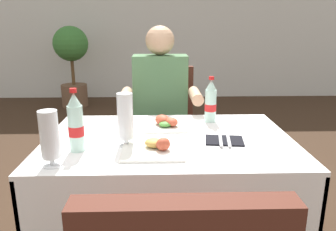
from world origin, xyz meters
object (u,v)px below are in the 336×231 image
Objects in this scene: main_dining_table at (169,172)px; beer_glass_middle at (50,137)px; potted_plant_corner at (72,58)px; napkin_cutlery_set at (224,140)px; plate_far_diner at (165,123)px; beer_glass_left at (125,120)px; plate_near_camera at (155,147)px; chair_far_diner_seat at (165,127)px; cola_bottle_secondary at (211,102)px; cola_bottle_primary at (76,124)px; seated_diner_far at (160,110)px.

main_dining_table is 0.62m from beer_glass_middle.
napkin_cutlery_set is at bearing -66.32° from potted_plant_corner.
beer_glass_middle is at bearing -133.06° from plate_far_diner.
potted_plant_corner is (-1.38, 3.66, 0.18)m from main_dining_table.
beer_glass_left is 0.33m from beer_glass_middle.
plate_near_camera reaches higher than main_dining_table.
napkin_cutlery_set is at bearing -12.73° from main_dining_table.
main_dining_table is 4.44× the size of plate_near_camera.
chair_far_diner_seat is at bearing 77.89° from beer_glass_left.
main_dining_table is at bearing 34.32° from beer_glass_middle.
main_dining_table is 0.45m from cola_bottle_secondary.
cola_bottle_secondary is at bearing 93.20° from napkin_cutlery_set.
beer_glass_left is at bearing -72.48° from potted_plant_corner.
cola_bottle_primary is at bearing -171.77° from napkin_cutlery_set.
beer_glass_left is at bearing -124.12° from plate_far_diner.
chair_far_diner_seat is at bearing 114.19° from cola_bottle_secondary.
cola_bottle_secondary is (0.24, -0.52, 0.31)m from chair_far_diner_seat.
beer_glass_left is 0.56m from cola_bottle_secondary.
beer_glass_middle is (-0.44, -0.47, 0.10)m from plate_far_diner.
plate_far_diner is (-0.01, 0.16, 0.20)m from main_dining_table.
beer_glass_left is at bearing 38.31° from beer_glass_middle.
napkin_cutlery_set is at bearing 18.75° from plate_near_camera.
main_dining_table is at bearing -90.00° from chair_far_diner_seat.
seated_diner_far reaches higher than napkin_cutlery_set.
beer_glass_left is 1.09× the size of beer_glass_middle.
main_dining_table is 4.89× the size of beer_glass_left.
plate_far_diner reaches higher than napkin_cutlery_set.
cola_bottle_secondary is at bearing 47.72° from main_dining_table.
beer_glass_left is (-0.19, -0.88, 0.32)m from chair_far_diner_seat.
beer_glass_middle is (-0.45, -0.31, 0.30)m from main_dining_table.
chair_far_diner_seat is 0.97m from plate_near_camera.
potted_plant_corner is at bearing 113.68° from napkin_cutlery_set.
seated_diner_far is 1.02× the size of potted_plant_corner.
chair_far_diner_seat is 3.91× the size of cola_bottle_secondary.
plate_far_diner is 0.94× the size of beer_glass_left.
potted_plant_corner reaches higher than plate_near_camera.
napkin_cutlery_set is (0.64, 0.09, -0.11)m from cola_bottle_primary.
cola_bottle_primary is at bearing -112.68° from chair_far_diner_seat.
beer_glass_left is (-0.13, 0.06, 0.10)m from plate_near_camera.
seated_diner_far is at bearing 92.58° from plate_far_diner.
potted_plant_corner is (-1.63, 3.72, -0.01)m from napkin_cutlery_set.
plate_far_diner is at bearing 80.78° from plate_near_camera.
main_dining_table is 0.26m from plate_far_diner.
seated_diner_far is at bearing 87.96° from plate_near_camera.
potted_plant_corner is (-1.61, 3.40, -0.11)m from cola_bottle_secondary.
beer_glass_left is at bearing -139.69° from cola_bottle_secondary.
beer_glass_middle is 0.81× the size of cola_bottle_primary.
seated_diner_far is at bearing -65.78° from potted_plant_corner.
main_dining_table is 4.66× the size of cola_bottle_secondary.
potted_plant_corner reaches higher than cola_bottle_secondary.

